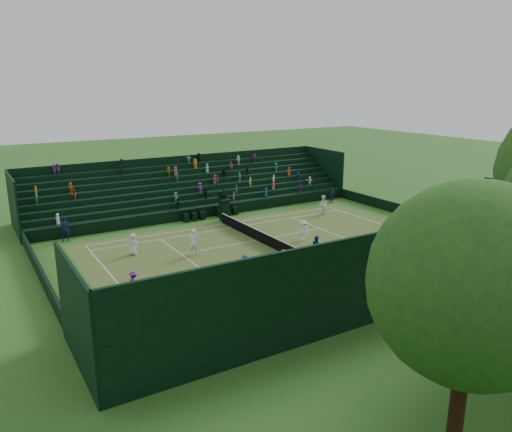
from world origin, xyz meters
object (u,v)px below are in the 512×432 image
object	(u,v)px
tennis_net	(256,234)
player_far_west	(323,205)
umpire_chair	(224,207)
player_far_east	(303,230)
player_near_east	(194,242)
player_near_west	(133,244)

from	to	relation	value
tennis_net	player_far_west	world-z (taller)	player_far_west
umpire_chair	player_far_east	distance (m)	8.80
tennis_net	player_near_east	distance (m)	5.65
player_near_west	player_far_west	distance (m)	19.09
player_near_west	player_far_west	bearing A→B (deg)	-108.22
umpire_chair	tennis_net	bearing A→B (deg)	-5.23
umpire_chair	player_near_west	distance (m)	11.06
player_near_east	player_far_west	size ratio (longest dim) A/B	1.05
tennis_net	player_near_west	world-z (taller)	player_near_west
tennis_net	player_far_east	distance (m)	3.75
umpire_chair	player_near_west	xyz separation A→B (m)	(4.82, -9.94, -0.47)
player_far_west	player_far_east	size ratio (longest dim) A/B	1.13
player_far_east	player_near_west	bearing A→B (deg)	-122.82
tennis_net	umpire_chair	xyz separation A→B (m)	(-6.50, 0.60, 0.74)
player_near_west	player_far_east	xyz separation A→B (m)	(3.57, 12.57, 0.02)
tennis_net	player_far_east	size ratio (longest dim) A/B	7.15
player_near_east	player_near_west	bearing A→B (deg)	14.71
player_far_east	player_far_west	bearing A→B (deg)	114.15
umpire_chair	player_far_east	world-z (taller)	umpire_chair
player_far_east	tennis_net	bearing A→B (deg)	-137.25
tennis_net	player_near_west	size ratio (longest dim) A/B	7.33
umpire_chair	player_near_east	bearing A→B (deg)	-41.04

